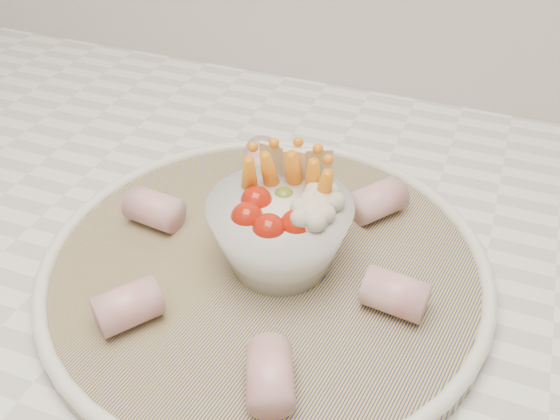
% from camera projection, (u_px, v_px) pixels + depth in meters
% --- Properties ---
extents(serving_platter, '(0.42, 0.42, 0.02)m').
position_uv_depth(serving_platter, '(266.00, 266.00, 0.52)').
color(serving_platter, navy).
rests_on(serving_platter, kitchen_counter).
extents(veggie_bowl, '(0.11, 0.11, 0.09)m').
position_uv_depth(veggie_bowl, '(282.00, 227.00, 0.49)').
color(veggie_bowl, silver).
rests_on(veggie_bowl, serving_platter).
extents(cured_meat_rolls, '(0.27, 0.28, 0.03)m').
position_uv_depth(cured_meat_rolls, '(265.00, 248.00, 0.50)').
color(cured_meat_rolls, '#C05769').
rests_on(cured_meat_rolls, serving_platter).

